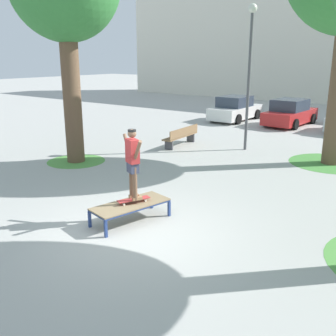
% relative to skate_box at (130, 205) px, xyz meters
% --- Properties ---
extents(ground_plane, '(120.00, 120.00, 0.00)m').
position_rel_skate_box_xyz_m(ground_plane, '(0.42, -0.34, -0.41)').
color(ground_plane, '#A8A8A3').
extents(skate_box, '(1.15, 2.02, 0.46)m').
position_rel_skate_box_xyz_m(skate_box, '(0.00, 0.00, 0.00)').
color(skate_box, navy).
rests_on(skate_box, ground).
extents(skateboard, '(0.52, 0.81, 0.09)m').
position_rel_skate_box_xyz_m(skateboard, '(0.02, 0.09, 0.12)').
color(skateboard, '#B23333').
rests_on(skateboard, skate_box).
extents(skater, '(0.94, 0.50, 1.69)m').
position_rel_skate_box_xyz_m(skater, '(0.02, 0.10, 1.12)').
color(skater, brown).
rests_on(skater, skateboard).
extents(grass_patch_near_left, '(2.17, 2.17, 0.01)m').
position_rel_skate_box_xyz_m(grass_patch_near_left, '(-5.46, 2.96, -0.41)').
color(grass_patch_near_left, '#519342').
rests_on(grass_patch_near_left, ground).
extents(grass_patch_mid_back, '(3.02, 3.02, 0.01)m').
position_rel_skate_box_xyz_m(grass_patch_mid_back, '(2.38, 8.47, -0.41)').
color(grass_patch_mid_back, '#47893D').
rests_on(grass_patch_mid_back, ground).
extents(car_white, '(1.92, 4.20, 1.50)m').
position_rel_skate_box_xyz_m(car_white, '(-5.26, 15.50, 0.28)').
color(car_white, silver).
rests_on(car_white, ground).
extents(car_red, '(2.08, 4.28, 1.50)m').
position_rel_skate_box_xyz_m(car_red, '(-1.89, 15.78, 0.28)').
color(car_red, red).
rests_on(car_red, ground).
extents(park_bench, '(0.64, 2.43, 0.83)m').
position_rel_skate_box_xyz_m(park_bench, '(-3.80, 7.58, 0.03)').
color(park_bench, brown).
rests_on(park_bench, ground).
extents(light_post, '(0.36, 0.36, 5.83)m').
position_rel_skate_box_xyz_m(light_post, '(-1.19, 8.60, 3.41)').
color(light_post, '#4C4C51').
rests_on(light_post, ground).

